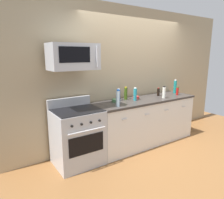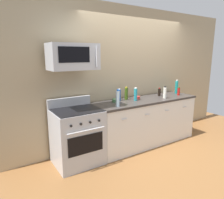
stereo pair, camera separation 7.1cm
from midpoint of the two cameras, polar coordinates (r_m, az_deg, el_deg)
ground_plane at (r=4.45m, az=8.41°, el=-11.49°), size 6.39×6.39×0.00m
back_wall at (r=4.40m, az=5.36°, el=6.59°), size 5.32×0.10×2.70m
counter_unit at (r=4.28m, az=8.61°, el=-5.85°), size 2.23×0.66×0.92m
range_oven at (r=3.51m, az=-10.02°, el=-9.94°), size 0.76×0.69×1.07m
microwave at (r=3.29m, az=-11.19°, el=11.45°), size 0.74×0.44×0.40m
bottle_hot_sauce_red at (r=4.70m, az=17.09°, el=2.22°), size 0.05×0.05×0.18m
bottle_olive_oil at (r=4.05m, az=3.31°, el=1.66°), size 0.06×0.06×0.25m
bottle_sparkling_teal at (r=4.91m, az=16.55°, el=3.39°), size 0.07×0.07×0.31m
bottle_water_clear at (r=3.49m, az=1.03°, el=0.30°), size 0.06×0.06×0.30m
bottle_soda_blue at (r=3.95m, az=1.34°, el=1.27°), size 0.06×0.06×0.23m
bottle_soy_sauce_dark at (r=4.51m, az=12.17°, el=2.04°), size 0.06×0.06×0.17m
bottle_vinegar_white at (r=4.29m, az=13.62°, el=1.90°), size 0.06×0.06×0.24m
bottle_dish_soap at (r=3.98m, az=5.86°, el=1.45°), size 0.06×0.06×0.25m
bowl_green_glaze at (r=3.85m, az=0.37°, el=-0.24°), size 0.13×0.13×0.06m
bowl_red_small at (r=4.16m, az=6.14°, el=0.61°), size 0.13×0.13×0.05m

